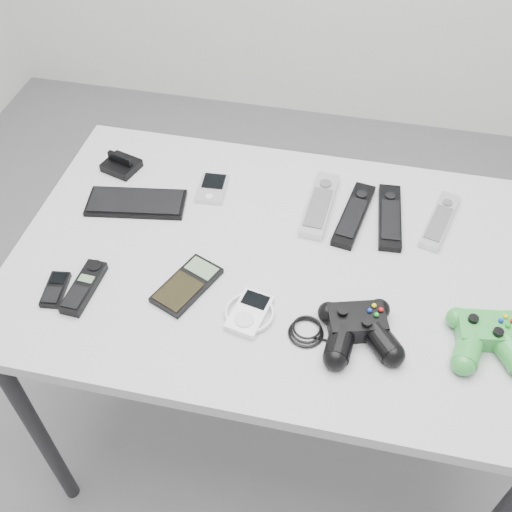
% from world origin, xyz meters
% --- Properties ---
extents(floor, '(3.50, 3.50, 0.00)m').
position_xyz_m(floor, '(0.00, 0.00, 0.00)').
color(floor, slate).
rests_on(floor, ground).
extents(desk, '(1.18, 0.76, 0.79)m').
position_xyz_m(desk, '(-0.05, 0.01, 0.72)').
color(desk, '#AEAFB1').
rests_on(desk, floor).
extents(pda_keyboard, '(0.24, 0.13, 0.01)m').
position_xyz_m(pda_keyboard, '(-0.42, 0.11, 0.80)').
color(pda_keyboard, black).
rests_on(pda_keyboard, desk).
extents(dock_bracket, '(0.10, 0.09, 0.04)m').
position_xyz_m(dock_bracket, '(-0.50, 0.22, 0.81)').
color(dock_bracket, black).
rests_on(dock_bracket, desk).
extents(pda, '(0.07, 0.11, 0.02)m').
position_xyz_m(pda, '(-0.26, 0.19, 0.80)').
color(pda, '#BCBBC4').
rests_on(pda, desk).
extents(remote_silver_a, '(0.07, 0.22, 0.02)m').
position_xyz_m(remote_silver_a, '(0.01, 0.19, 0.80)').
color(remote_silver_a, '#BCBBC4').
rests_on(remote_silver_a, desk).
extents(remote_black_a, '(0.08, 0.22, 0.02)m').
position_xyz_m(remote_black_a, '(0.09, 0.17, 0.80)').
color(remote_black_a, black).
rests_on(remote_black_a, desk).
extents(remote_black_b, '(0.06, 0.21, 0.02)m').
position_xyz_m(remote_black_b, '(0.17, 0.18, 0.80)').
color(remote_black_b, black).
rests_on(remote_black_b, desk).
extents(remote_silver_b, '(0.09, 0.20, 0.02)m').
position_xyz_m(remote_silver_b, '(0.28, 0.19, 0.80)').
color(remote_silver_b, '#BABBC1').
rests_on(remote_silver_b, desk).
extents(mobile_phone, '(0.05, 0.09, 0.02)m').
position_xyz_m(mobile_phone, '(-0.49, -0.18, 0.80)').
color(mobile_phone, black).
rests_on(mobile_phone, desk).
extents(cordless_handset, '(0.05, 0.14, 0.02)m').
position_xyz_m(cordless_handset, '(-0.44, -0.17, 0.80)').
color(cordless_handset, black).
rests_on(cordless_handset, desk).
extents(calculator, '(0.13, 0.17, 0.02)m').
position_xyz_m(calculator, '(-0.23, -0.11, 0.80)').
color(calculator, black).
rests_on(calculator, desk).
extents(mp3_player, '(0.12, 0.13, 0.02)m').
position_xyz_m(mp3_player, '(-0.09, -0.16, 0.80)').
color(mp3_player, white).
rests_on(mp3_player, desk).
extents(controller_black, '(0.30, 0.23, 0.05)m').
position_xyz_m(controller_black, '(0.13, -0.16, 0.82)').
color(controller_black, black).
rests_on(controller_black, desk).
extents(controller_green, '(0.17, 0.18, 0.05)m').
position_xyz_m(controller_green, '(0.37, -0.13, 0.82)').
color(controller_green, '#23812F').
rests_on(controller_green, desk).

